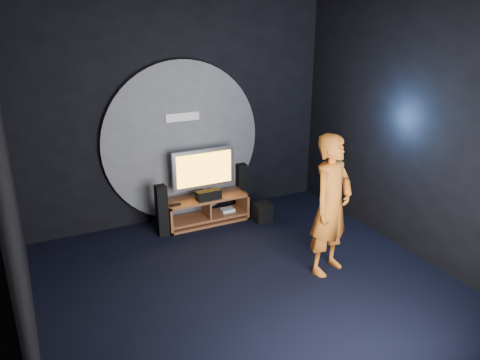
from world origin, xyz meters
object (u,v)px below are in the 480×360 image
media_console (207,211)px  player (331,205)px  tower_speaker_left (162,211)px  subwoofer (262,212)px  tower_speaker_right (241,186)px  tv (204,171)px

media_console → player: (0.89, -2.10, 0.75)m
tower_speaker_left → player: player is taller
player → subwoofer: bearing=71.4°
tower_speaker_right → player: (0.11, -2.40, 0.53)m
media_console → tower_speaker_right: bearing=21.2°
subwoofer → tower_speaker_left: bearing=171.9°
media_console → tower_speaker_left: tower_speaker_left is taller
media_console → player: size_ratio=0.72×
subwoofer → tower_speaker_right: bearing=96.2°
tv → tower_speaker_left: (-0.78, -0.18, -0.47)m
tower_speaker_right → subwoofer: tower_speaker_right is taller
media_console → subwoofer: bearing=-22.5°
tower_speaker_left → subwoofer: tower_speaker_left is taller
tv → subwoofer: bearing=-26.1°
tower_speaker_right → subwoofer: 0.70m
tower_speaker_left → tower_speaker_right: size_ratio=1.00×
tv → tower_speaker_right: size_ratio=1.28×
tv → tower_speaker_right: bearing=16.6°
tower_speaker_left → tower_speaker_right: bearing=15.0°
media_console → subwoofer: size_ratio=4.45×
subwoofer → tv: bearing=153.9°
media_console → subwoofer: 0.91m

